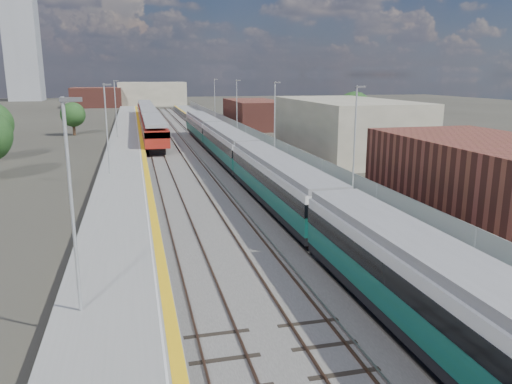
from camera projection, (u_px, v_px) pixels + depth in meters
name	position (u px, v px, depth m)	size (l,w,h in m)	color
ground	(204.00, 153.00, 60.07)	(320.00, 320.00, 0.00)	#47443A
ballast_bed	(183.00, 151.00, 61.90)	(10.50, 155.00, 0.06)	#565451
tracks	(186.00, 148.00, 63.61)	(8.96, 160.00, 0.17)	#4C3323
platform_right	(242.00, 145.00, 63.52)	(4.70, 155.00, 8.52)	slate
platform_left	(126.00, 149.00, 60.21)	(4.30, 155.00, 8.52)	slate
buildings	(93.00, 69.00, 137.19)	(72.00, 185.50, 40.00)	brown
green_train	(249.00, 159.00, 43.13)	(2.74, 76.46, 3.02)	black
red_train	(149.00, 118.00, 83.51)	(2.88, 58.49, 3.64)	black
tree_c	(73.00, 115.00, 76.96)	(3.77, 3.77, 5.11)	#382619
tree_d	(354.00, 110.00, 71.19)	(5.10, 5.10, 6.91)	#382619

